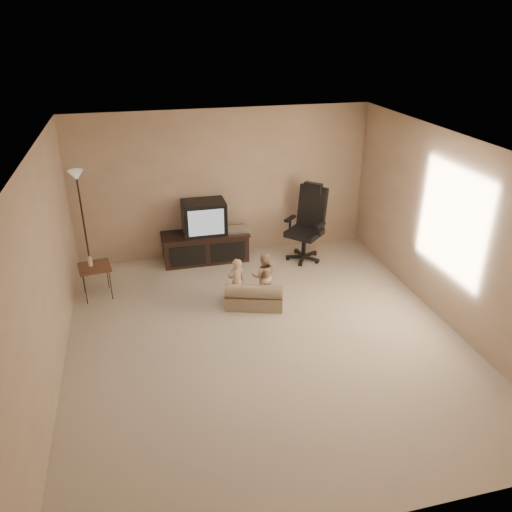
{
  "coord_description": "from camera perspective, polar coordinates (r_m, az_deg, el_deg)",
  "views": [
    {
      "loc": [
        -1.42,
        -5.23,
        3.78
      ],
      "look_at": [
        0.03,
        0.6,
        0.91
      ],
      "focal_mm": 35.0,
      "sensor_mm": 36.0,
      "label": 1
    }
  ],
  "objects": [
    {
      "name": "child_sofa",
      "position": [
        7.19,
        -0.2,
        -4.65
      ],
      "size": [
        0.92,
        0.69,
        0.4
      ],
      "rotation": [
        0.0,
        0.0,
        -0.31
      ],
      "color": "#9D886A",
      "rests_on": "floor"
    },
    {
      "name": "floor_lamp",
      "position": [
        8.23,
        -19.48,
        6.12
      ],
      "size": [
        0.26,
        0.26,
        1.7
      ],
      "color": "#2F2215",
      "rests_on": "floor"
    },
    {
      "name": "tv_stand",
      "position": [
        8.47,
        -5.81,
        2.24
      ],
      "size": [
        1.49,
        0.55,
        1.06
      ],
      "rotation": [
        0.0,
        0.0,
        -0.0
      ],
      "color": "black",
      "rests_on": "floor"
    },
    {
      "name": "toddler_left",
      "position": [
        7.17,
        -2.24,
        -2.95
      ],
      "size": [
        0.3,
        0.25,
        0.72
      ],
      "primitive_type": "imported",
      "rotation": [
        0.0,
        0.0,
        3.37
      ],
      "color": "tan",
      "rests_on": "floor"
    },
    {
      "name": "floor",
      "position": [
        6.61,
        1.03,
        -9.33
      ],
      "size": [
        5.5,
        5.5,
        0.0
      ],
      "primitive_type": "plane",
      "color": "#B1A18D",
      "rests_on": "ground"
    },
    {
      "name": "room_shell",
      "position": [
        5.87,
        1.15,
        2.91
      ],
      "size": [
        5.5,
        5.5,
        5.5
      ],
      "color": "silver",
      "rests_on": "floor"
    },
    {
      "name": "toddler_right",
      "position": [
        7.28,
        0.88,
        -2.33
      ],
      "size": [
        0.39,
        0.27,
        0.74
      ],
      "primitive_type": "imported",
      "rotation": [
        0.0,
        0.0,
        2.93
      ],
      "color": "tan",
      "rests_on": "floor"
    },
    {
      "name": "side_table",
      "position": [
        7.68,
        -18.02,
        -1.23
      ],
      "size": [
        0.51,
        0.51,
        0.67
      ],
      "rotation": [
        0.0,
        0.0,
        0.16
      ],
      "color": "brown",
      "rests_on": "floor"
    },
    {
      "name": "office_chair",
      "position": [
        8.54,
        5.8,
        2.65
      ],
      "size": [
        0.85,
        0.85,
        1.31
      ],
      "rotation": [
        0.0,
        0.0,
        -0.82
      ],
      "color": "black",
      "rests_on": "floor"
    }
  ]
}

